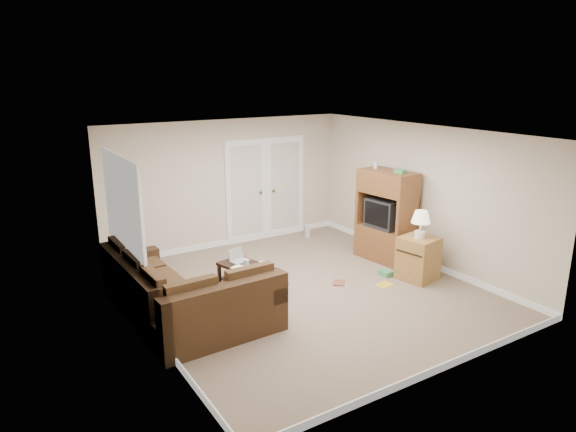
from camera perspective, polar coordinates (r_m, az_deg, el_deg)
floor at (r=8.25m, az=1.86°, el=-8.33°), size 5.50×5.50×0.00m
ceiling at (r=7.59m, az=2.02°, el=9.20°), size 5.00×5.50×0.02m
wall_left at (r=6.81m, az=-15.83°, el=-2.92°), size 0.02×5.50×2.50m
wall_right at (r=9.41m, az=14.70°, el=2.23°), size 0.02×5.50×2.50m
wall_back at (r=10.16m, az=-6.75°, el=3.60°), size 5.00×0.02×2.50m
wall_front at (r=5.87m, az=17.15°, el=-6.06°), size 5.00×0.02×2.50m
baseboards at (r=8.23m, az=1.86°, el=-8.01°), size 5.00×5.50×0.10m
french_doors at (r=10.55m, az=-2.46°, el=2.95°), size 1.80×0.05×2.13m
window_left at (r=7.67m, az=-17.88°, el=1.31°), size 0.05×1.92×1.42m
sectional_sofa at (r=7.34m, az=-12.04°, el=-9.10°), size 1.87×2.68×0.82m
coffee_table at (r=8.22m, az=-4.43°, el=-6.75°), size 0.76×1.10×0.69m
tv_armoire at (r=9.52m, az=10.85°, el=0.07°), size 0.68×1.10×1.79m
side_cabinet at (r=8.83m, az=14.27°, el=-4.19°), size 0.66×0.66×1.18m
space_heater at (r=10.84m, az=2.11°, el=-1.65°), size 0.12×0.11×0.26m
floor_magazine at (r=8.62m, az=10.66°, el=-7.50°), size 0.30×0.25×0.01m
floor_greenbox at (r=8.98m, az=10.82°, el=-6.25°), size 0.17×0.23×0.09m
floor_book at (r=8.57m, az=5.07°, el=-7.36°), size 0.29×0.30×0.02m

